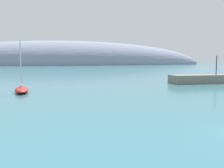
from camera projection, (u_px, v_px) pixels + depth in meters
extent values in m
ellipsoid|color=gray|center=(72.00, 65.00, 210.94)|extent=(264.69, 63.33, 43.14)
ellipsoid|color=red|center=(22.00, 90.00, 32.00)|extent=(2.15, 5.96, 0.77)
cylinder|color=silver|center=(21.00, 64.00, 31.63)|extent=(0.14, 0.14, 6.36)
cube|color=silver|center=(22.00, 84.00, 32.17)|extent=(0.26, 2.64, 0.10)
cylinder|color=black|center=(216.00, 65.00, 44.16)|extent=(0.16, 0.16, 3.65)
sphere|color=#EAEACC|center=(217.00, 55.00, 43.95)|extent=(0.36, 0.36, 0.36)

